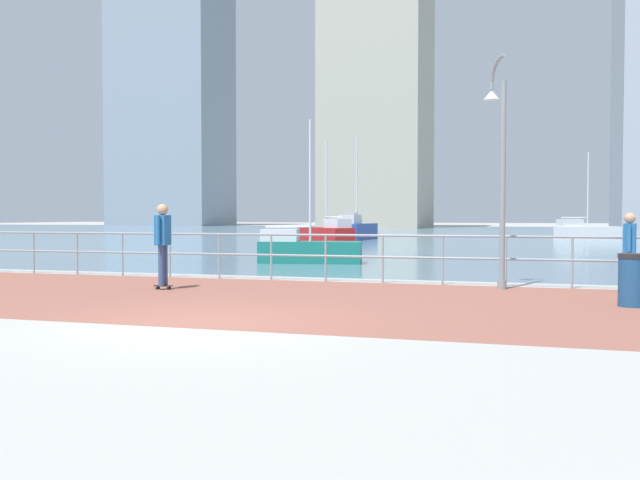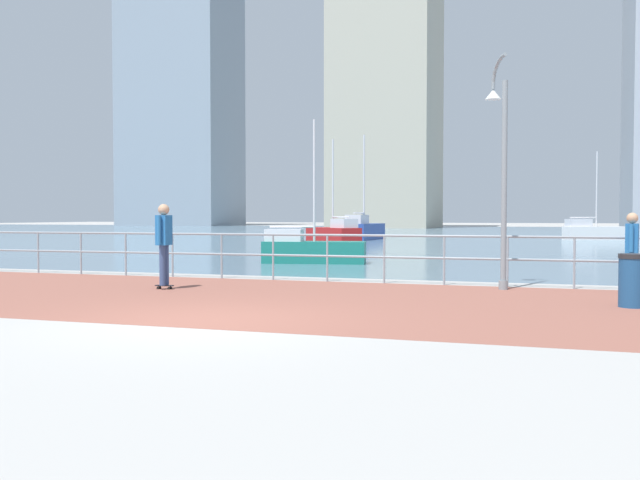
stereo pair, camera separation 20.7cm
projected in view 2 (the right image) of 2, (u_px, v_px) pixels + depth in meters
The scene contains 14 objects.
ground at pixel (464, 238), 48.47m from camera, with size 220.00×220.00×0.00m, color #ADAAA5.
brick_paving at pixel (273, 299), 13.13m from camera, with size 28.00×7.17×0.01m, color #935647.
harbor_water at pixel (477, 234), 59.45m from camera, with size 180.00×88.00×0.00m, color slate.
waterfront_railing at pixel (327, 249), 16.52m from camera, with size 25.25×0.06×1.15m.
lamppost at pixel (501, 160), 14.80m from camera, with size 0.55×0.75×5.07m.
skateboarder at pixel (164, 238), 14.79m from camera, with size 0.41×0.55×1.84m.
bystander at pixel (632, 246), 14.18m from camera, with size 0.30×0.56×1.65m.
trash_bin at pixel (632, 280), 11.87m from camera, with size 0.46×0.46×0.93m.
sailboat_white at pixel (594, 232), 45.10m from camera, with size 4.29×2.92×5.82m.
sailboat_navy at pixel (363, 230), 45.76m from camera, with size 1.85×5.08×7.01m.
sailboat_gray at pixel (334, 234), 39.45m from camera, with size 3.98×3.92×5.99m.
sailboat_teal at pixel (311, 250), 22.99m from camera, with size 3.55×1.62×4.80m.
tower_glass at pixel (181, 104), 116.20m from camera, with size 17.70×13.57×42.71m.
tower_beige at pixel (387, 83), 94.24m from camera, with size 13.30×16.26×41.52m.
Camera 2 is at (4.78, -9.28, 1.59)m, focal length 38.51 mm.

